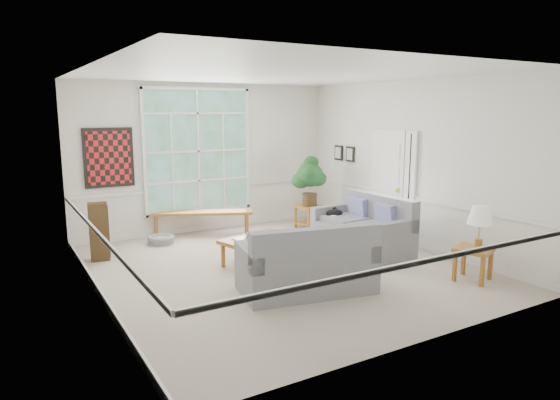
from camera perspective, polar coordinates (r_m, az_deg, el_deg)
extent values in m
cube|color=#B1A495|center=(8.01, 0.11, -7.74)|extent=(5.50, 6.00, 0.01)
cube|color=white|center=(7.63, 0.11, 14.25)|extent=(5.50, 6.00, 0.02)
cube|color=silver|center=(10.36, -8.36, 4.79)|extent=(5.50, 0.02, 3.00)
cube|color=silver|center=(5.34, 16.64, -0.63)|extent=(5.50, 0.02, 3.00)
cube|color=silver|center=(6.73, -20.53, 1.32)|extent=(0.02, 6.00, 3.00)
cube|color=silver|center=(9.36, 14.81, 3.98)|extent=(0.02, 6.00, 3.00)
cube|color=white|center=(10.24, -9.34, 5.54)|extent=(2.30, 0.08, 2.40)
cube|color=white|center=(9.82, 12.06, 1.73)|extent=(0.08, 0.90, 2.10)
cube|color=white|center=(9.36, 14.67, 1.83)|extent=(0.08, 0.26, 1.90)
cube|color=maroon|center=(9.74, -18.98, 4.59)|extent=(0.90, 0.06, 1.10)
cube|color=black|center=(10.63, 7.98, 5.21)|extent=(0.04, 0.26, 0.32)
cube|color=black|center=(10.95, 6.68, 5.38)|extent=(0.04, 0.26, 0.32)
cube|color=gray|center=(8.94, 9.31, -2.66)|extent=(1.00, 1.84, 0.98)
cube|color=gray|center=(6.88, 3.01, -6.49)|extent=(1.95, 1.27, 0.97)
cube|color=#9D6022|center=(8.17, -2.65, -5.74)|extent=(1.30, 0.93, 0.44)
imported|color=#939398|center=(8.08, -3.16, -4.03)|extent=(0.35, 0.35, 0.08)
cube|color=#9D6022|center=(10.13, -8.88, -2.60)|extent=(1.98, 1.19, 0.47)
cube|color=#9D6022|center=(10.58, 3.28, -1.89)|extent=(0.58, 0.58, 0.49)
cube|color=#9D6022|center=(7.87, 21.17, -6.84)|extent=(0.63, 0.63, 0.50)
cylinder|color=slate|center=(9.64, -13.46, -4.43)|extent=(0.55, 0.55, 0.14)
cube|color=#382713|center=(8.79, -20.01, -3.42)|extent=(0.33, 0.28, 0.97)
ellipsoid|color=black|center=(9.33, 6.24, -1.46)|extent=(0.37, 0.28, 0.16)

